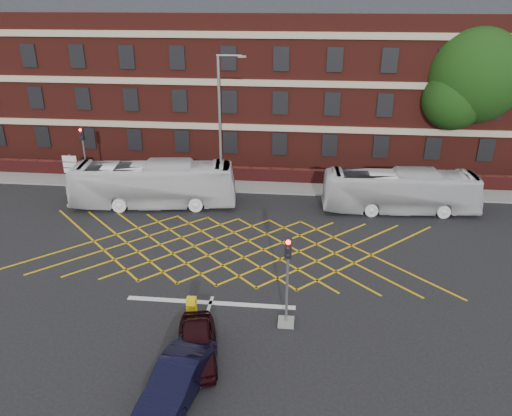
# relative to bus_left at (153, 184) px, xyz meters

# --- Properties ---
(ground) EXTENTS (120.00, 120.00, 0.00)m
(ground) POSITION_rel_bus_left_xyz_m (5.99, -7.62, -1.54)
(ground) COLOR black
(ground) RESTS_ON ground
(victorian_building) EXTENTS (51.00, 12.17, 20.40)m
(victorian_building) POSITION_rel_bus_left_xyz_m (6.23, 14.38, 6.30)
(victorian_building) COLOR #511B14
(victorian_building) RESTS_ON ground
(boundary_wall) EXTENTS (56.00, 0.50, 1.10)m
(boundary_wall) POSITION_rel_bus_left_xyz_m (5.99, 5.38, -0.99)
(boundary_wall) COLOR #4F1515
(boundary_wall) RESTS_ON ground
(far_pavement) EXTENTS (60.00, 3.00, 0.12)m
(far_pavement) POSITION_rel_bus_left_xyz_m (5.99, 4.38, -1.48)
(far_pavement) COLOR slate
(far_pavement) RESTS_ON ground
(box_junction_hatching) EXTENTS (8.22, 8.22, 0.02)m
(box_junction_hatching) POSITION_rel_bus_left_xyz_m (5.99, -5.62, -1.53)
(box_junction_hatching) COLOR #CC990C
(box_junction_hatching) RESTS_ON ground
(stop_line) EXTENTS (8.00, 0.30, 0.02)m
(stop_line) POSITION_rel_bus_left_xyz_m (5.99, -11.12, -1.53)
(stop_line) COLOR silver
(stop_line) RESTS_ON ground
(centre_line) EXTENTS (0.15, 14.00, 0.02)m
(centre_line) POSITION_rel_bus_left_xyz_m (5.99, -17.62, -1.53)
(centre_line) COLOR silver
(centre_line) RESTS_ON ground
(bus_left) EXTENTS (11.26, 3.87, 3.07)m
(bus_left) POSITION_rel_bus_left_xyz_m (0.00, 0.00, 0.00)
(bus_left) COLOR silver
(bus_left) RESTS_ON ground
(bus_right) EXTENTS (10.20, 2.89, 2.81)m
(bus_right) POSITION_rel_bus_left_xyz_m (16.41, 0.79, -0.13)
(bus_right) COLOR silver
(bus_right) RESTS_ON ground
(car_navy) EXTENTS (2.20, 4.46, 1.40)m
(car_navy) POSITION_rel_bus_left_xyz_m (5.92, -16.99, -0.83)
(car_navy) COLOR black
(car_navy) RESTS_ON ground
(car_maroon) EXTENTS (2.34, 4.10, 1.32)m
(car_maroon) POSITION_rel_bus_left_xyz_m (6.19, -14.95, -0.88)
(car_maroon) COLOR black
(car_maroon) RESTS_ON ground
(deciduous_tree) EXTENTS (7.45, 7.11, 11.29)m
(deciduous_tree) POSITION_rel_bus_left_xyz_m (22.35, 8.90, 5.68)
(deciduous_tree) COLOR black
(deciduous_tree) RESTS_ON ground
(traffic_light_near) EXTENTS (0.70, 0.70, 4.27)m
(traffic_light_near) POSITION_rel_bus_left_xyz_m (9.60, -12.38, 0.23)
(traffic_light_near) COLOR slate
(traffic_light_near) RESTS_ON ground
(traffic_light_far) EXTENTS (0.70, 0.70, 4.27)m
(traffic_light_far) POSITION_rel_bus_left_xyz_m (-6.43, 3.92, 0.23)
(traffic_light_far) COLOR slate
(traffic_light_far) RESTS_ON ground
(street_lamp) EXTENTS (2.25, 1.00, 9.90)m
(street_lamp) POSITION_rel_bus_left_xyz_m (4.56, 0.96, 1.95)
(street_lamp) COLOR slate
(street_lamp) RESTS_ON ground
(direction_signs) EXTENTS (1.10, 0.16, 2.20)m
(direction_signs) POSITION_rel_bus_left_xyz_m (-7.59, 3.72, -0.16)
(direction_signs) COLOR gray
(direction_signs) RESTS_ON ground
(utility_cabinet) EXTENTS (0.42, 0.36, 0.98)m
(utility_cabinet) POSITION_rel_bus_left_xyz_m (5.37, -12.27, -1.05)
(utility_cabinet) COLOR #DCBF0C
(utility_cabinet) RESTS_ON ground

